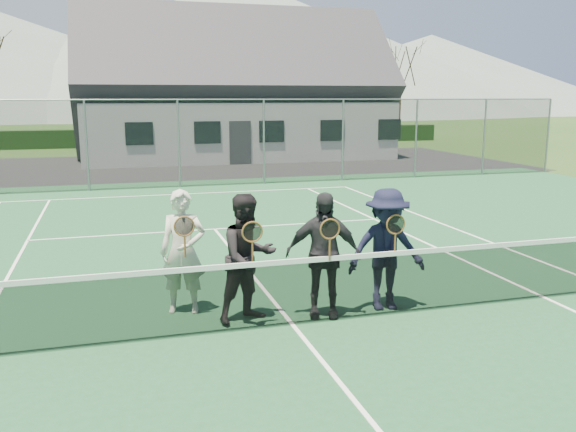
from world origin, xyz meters
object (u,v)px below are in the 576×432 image
object	(u,v)px
clubhouse	(233,79)
player_c	(323,255)
player_a	(183,252)
player_b	(248,258)
tennis_net	(293,289)
player_d	(386,249)

from	to	relation	value
clubhouse	player_c	size ratio (longest dim) A/B	8.67
player_a	player_b	distance (m)	1.02
tennis_net	clubhouse	bearing A→B (deg)	80.54
clubhouse	player_c	world-z (taller)	clubhouse
player_c	player_a	bearing A→B (deg)	158.80
clubhouse	player_a	size ratio (longest dim) A/B	8.67
clubhouse	player_a	distance (m)	23.84
clubhouse	player_a	bearing A→B (deg)	-103.10
tennis_net	player_c	world-z (taller)	player_c
clubhouse	tennis_net	bearing A→B (deg)	-99.46
tennis_net	player_b	bearing A→B (deg)	144.94
player_a	player_c	distance (m)	2.01
player_a	player_b	xyz separation A→B (m)	(0.83, -0.60, -0.00)
player_a	tennis_net	bearing A→B (deg)	-35.68
player_c	clubhouse	bearing A→B (deg)	81.66
clubhouse	player_b	bearing A→B (deg)	-100.86
player_c	player_d	size ratio (longest dim) A/B	1.00
player_c	player_b	bearing A→B (deg)	173.15
tennis_net	player_d	world-z (taller)	player_d
tennis_net	player_d	xyz separation A→B (m)	(1.51, 0.27, 0.38)
player_b	player_d	bearing A→B (deg)	-2.80
tennis_net	player_c	bearing A→B (deg)	25.36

